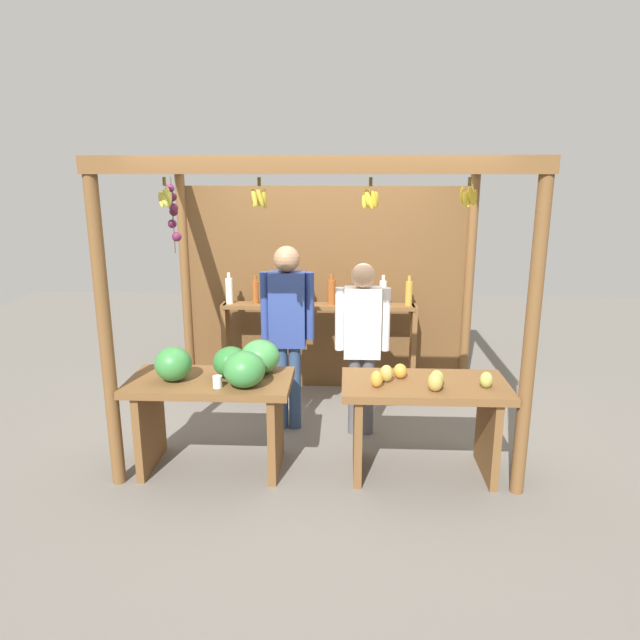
{
  "coord_description": "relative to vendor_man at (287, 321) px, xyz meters",
  "views": [
    {
      "loc": [
        0.22,
        -4.95,
        2.32
      ],
      "look_at": [
        0.0,
        -0.21,
        1.09
      ],
      "focal_mm": 32.07,
      "sensor_mm": 36.0,
      "label": 1
    }
  ],
  "objects": [
    {
      "name": "fruit_counter_left",
      "position": [
        -0.45,
        -0.77,
        -0.32
      ],
      "size": [
        1.27,
        0.71,
        1.03
      ],
      "color": "brown",
      "rests_on": "ground"
    },
    {
      "name": "vendor_woman",
      "position": [
        0.67,
        -0.09,
        -0.09
      ],
      "size": [
        0.48,
        0.21,
        1.57
      ],
      "rotation": [
        0.0,
        0.0,
        -0.13
      ],
      "color": "#514F55",
      "rests_on": "ground"
    },
    {
      "name": "vendor_man",
      "position": [
        0.0,
        0.0,
        0.0
      ],
      "size": [
        0.48,
        0.23,
        1.7
      ],
      "rotation": [
        0.0,
        0.0,
        -0.09
      ],
      "color": "navy",
      "rests_on": "ground"
    },
    {
      "name": "ground_plane",
      "position": [
        0.3,
        0.02,
        -1.03
      ],
      "size": [
        12.0,
        12.0,
        0.0
      ],
      "primitive_type": "plane",
      "color": "slate",
      "rests_on": "ground"
    },
    {
      "name": "market_stall",
      "position": [
        0.3,
        0.51,
        0.39
      ],
      "size": [
        3.15,
        2.22,
        2.43
      ],
      "color": "brown",
      "rests_on": "ground"
    },
    {
      "name": "bottle_shelf_unit",
      "position": [
        0.24,
        0.81,
        -0.21
      ],
      "size": [
        2.02,
        0.22,
        1.34
      ],
      "color": "brown",
      "rests_on": "ground"
    },
    {
      "name": "fruit_counter_right",
      "position": [
        1.13,
        -0.78,
        -0.47
      ],
      "size": [
        1.27,
        0.64,
        0.9
      ],
      "color": "brown",
      "rests_on": "ground"
    }
  ]
}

